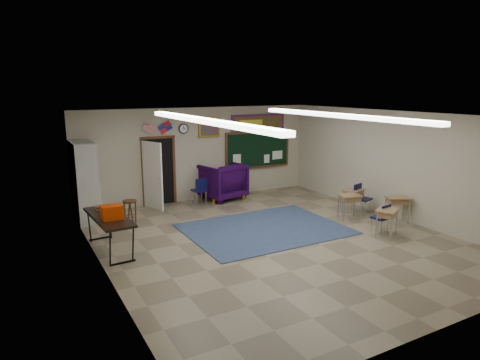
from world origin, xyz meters
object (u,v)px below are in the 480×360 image
student_desk_front_right (353,200)px  wooden_stool (130,212)px  wingback_armchair (222,181)px  folding_table (110,232)px  student_desk_front_left (349,206)px

student_desk_front_right → wooden_stool: student_desk_front_right is taller
wingback_armchair → wooden_stool: 3.60m
student_desk_front_right → folding_table: folding_table is taller
student_desk_front_left → student_desk_front_right: 0.65m
wingback_armchair → wooden_stool: (-3.37, -1.24, -0.26)m
wingback_armchair → student_desk_front_left: (2.12, -3.74, -0.21)m
wingback_armchair → folding_table: 5.18m
student_desk_front_left → wooden_stool: 6.03m
student_desk_front_right → wooden_stool: size_ratio=1.09×
student_desk_front_left → wooden_stool: student_desk_front_left is taller
student_desk_front_right → folding_table: (-6.91, 0.41, 0.05)m
student_desk_front_left → folding_table: size_ratio=0.35×
wooden_stool → student_desk_front_right: bearing=-19.4°
folding_table → wooden_stool: bearing=58.5°
wingback_armchair → folding_table: wingback_armchair is taller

